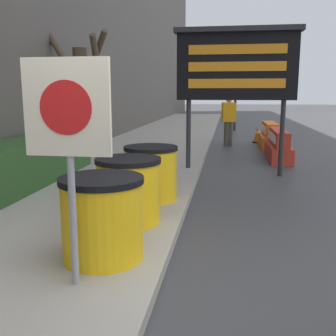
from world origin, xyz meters
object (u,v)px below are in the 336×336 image
Objects in this scene: barrel_drum_back at (151,173)px; jersey_barrier_red_striped at (278,146)px; traffic_cone_near at (268,130)px; barrel_drum_foreground at (102,218)px; warning_sign at (68,126)px; traffic_cone_mid at (258,134)px; pedestrian_worker at (229,116)px; traffic_light_near_curb at (236,74)px; jersey_barrier_orange_near at (270,137)px; barrel_drum_middle at (129,190)px; message_board at (237,66)px.

jersey_barrier_red_striped is (2.47, 4.84, -0.19)m from barrel_drum_back.
jersey_barrier_red_striped is 5.46m from traffic_cone_near.
jersey_barrier_red_striped is (2.51, 7.06, -0.19)m from barrel_drum_foreground.
warning_sign is 3.02× the size of traffic_cone_mid.
barrel_drum_foreground is 1.32× the size of traffic_cone_mid.
barrel_drum_back is 0.50× the size of pedestrian_worker.
pedestrian_worker is at bearing 82.91° from barrel_drum_foreground.
jersey_barrier_red_striped is 8.38m from traffic_light_near_curb.
barrel_drum_back is 13.09m from traffic_light_near_curb.
jersey_barrier_orange_near is (2.58, 9.88, -1.12)m from warning_sign.
barrel_drum_middle is 8.59m from jersey_barrier_orange_near.
jersey_barrier_red_striped is 1.22× the size of pedestrian_worker.
traffic_cone_mid is (2.19, 8.45, -0.23)m from barrel_drum_back.
traffic_cone_near is (0.26, 3.19, -0.07)m from jersey_barrier_orange_near.
barrel_drum_back is 0.41× the size of jersey_barrier_red_striped.
barrel_drum_back reaches higher than traffic_cone_near.
barrel_drum_back is (0.07, 1.11, 0.00)m from barrel_drum_middle.
message_board is at bearing -98.98° from traffic_cone_mid.
barrel_drum_foreground reaches higher than jersey_barrier_red_striped.
warning_sign reaches higher than traffic_cone_mid.
barrel_drum_middle is at bearing -93.41° from barrel_drum_back.
barrel_drum_back reaches higher than traffic_cone_mid.
barrel_drum_back is 3.44m from message_board.
traffic_cone_near is 1.92m from traffic_cone_mid.
barrel_drum_foreground is at bearing -101.83° from traffic_cone_mid.
message_board is 1.62× the size of jersey_barrier_orange_near.
pedestrian_worker is (-1.58, -2.88, 0.69)m from traffic_cone_near.
traffic_light_near_curb reaches higher than pedestrian_worker.
message_board is 4.88× the size of traffic_cone_mid.
warning_sign is at bearing -97.16° from barrel_drum_foreground.
pedestrian_worker is at bearing 91.51° from message_board.
traffic_cone_near is (2.85, 13.08, -1.19)m from warning_sign.
barrel_drum_back is (0.04, 2.22, 0.00)m from barrel_drum_foreground.
pedestrian_worker is (-0.30, -5.44, -1.60)m from traffic_light_near_curb.
barrel_drum_foreground and barrel_drum_middle have the same top height.
traffic_light_near_curb reaches higher than traffic_cone_near.
warning_sign is 8.13m from jersey_barrier_red_striped.
barrel_drum_middle and barrel_drum_back have the same top height.
barrel_drum_middle is (-0.02, 1.11, 0.00)m from barrel_drum_foreground.
warning_sign is 1.00× the size of jersey_barrier_orange_near.
pedestrian_worker is at bearing -93.11° from traffic_light_near_curb.
traffic_cone_mid reaches higher than traffic_cone_near.
traffic_cone_mid is at bearing 81.02° from message_board.
jersey_barrier_red_striped is at bearing 71.28° from warning_sign.
warning_sign reaches higher than traffic_cone_near.
warning_sign is 5.70m from message_board.
warning_sign is 0.53× the size of traffic_light_near_curb.
barrel_drum_back is at bearing 87.64° from warning_sign.
pedestrian_worker is (1.22, 8.52, 0.43)m from barrel_drum_middle.
jersey_barrier_red_striped is (1.19, 2.16, -1.93)m from message_board.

